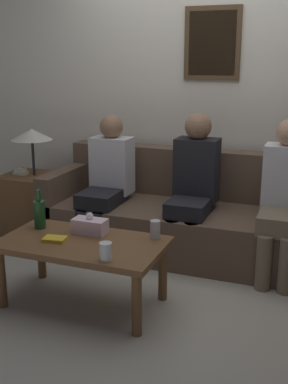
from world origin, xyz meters
name	(u,v)px	position (x,y,z in m)	size (l,w,h in m)	color
ground_plane	(175,275)	(0.00, 0.00, 0.00)	(16.00, 16.00, 0.00)	#ADA899
wall_back	(212,92)	(0.00, 0.98, 1.30)	(9.00, 0.08, 2.60)	silver
couch_main	(194,219)	(0.00, 0.52, 0.28)	(2.47, 0.87, 0.82)	brown
coffee_table	(82,250)	(-0.44, -0.62, 0.38)	(1.07, 0.59, 0.44)	brown
side_table_with_lamp	(31,197)	(-1.55, 0.44, 0.34)	(0.48, 0.47, 0.98)	brown
wine_bottle	(40,214)	(-0.83, -0.50, 0.55)	(0.08, 0.08, 0.27)	#19421E
drinking_glass	(106,251)	(-0.17, -0.84, 0.50)	(0.08, 0.08, 0.11)	silver
book_stack	(55,239)	(-0.61, -0.68, 0.45)	(0.16, 0.12, 0.02)	gold
soda_can	(155,229)	(-0.02, -0.40, 0.50)	(0.07, 0.07, 0.12)	#BCBCC1
tissue_box	(90,226)	(-0.46, -0.47, 0.49)	(0.23, 0.12, 0.15)	silver
person_left	(107,178)	(-0.73, 0.38, 0.60)	(0.34, 0.59, 1.12)	black
person_middle	(193,183)	(0.02, 0.39, 0.63)	(0.34, 0.57, 1.17)	black
person_right	(284,194)	(0.72, 0.34, 0.62)	(0.34, 0.61, 1.16)	#756651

